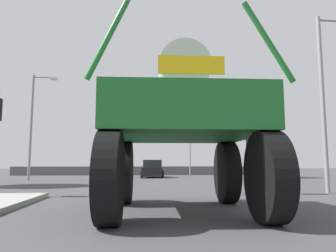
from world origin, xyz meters
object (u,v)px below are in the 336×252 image
Objects in this scene: oversize_sprayer at (181,127)px; streetlight_near_right at (327,91)px; traffic_signal_near_right at (233,122)px; traffic_signal_far_right at (120,143)px; streetlight_far_left at (33,121)px; sedan_ahead at (153,169)px; bare_tree_far_center at (121,138)px; traffic_signal_far_left at (190,144)px; bare_tree_right at (247,125)px; streetlight_far_right at (228,124)px.

oversize_sprayer is 8.47m from streetlight_near_right.
traffic_signal_far_right is (-5.28, 15.96, 0.12)m from traffic_signal_near_right.
streetlight_near_right is 0.97× the size of streetlight_far_left.
bare_tree_far_center reaches higher than sedan_ahead.
traffic_signal_far_right is 7.57m from streetlight_far_left.
traffic_signal_near_right is at bearing -45.79° from streetlight_far_left.
streetlight_far_left is at bearing -161.11° from traffic_signal_far_left.
streetlight_near_right is at bearing -36.54° from streetlight_far_left.
streetlight_near_right is 19.40m from streetlight_far_left.
bare_tree_right reaches higher than bare_tree_far_center.
bare_tree_far_center is (-10.44, 5.58, -0.97)m from streetlight_far_right.
traffic_signal_near_right is 0.96× the size of traffic_signal_far_left.
bare_tree_right is (17.14, 2.42, 0.19)m from streetlight_far_left.
traffic_signal_far_left is 9.49m from bare_tree_far_center.
sedan_ahead is 0.46× the size of streetlight_far_right.
traffic_signal_far_right is (-6.24, 0.00, -0.00)m from traffic_signal_far_left.
traffic_signal_near_right is 15.99m from traffic_signal_far_left.
traffic_signal_far_left is 0.54× the size of streetlight_near_right.
streetlight_far_left reaches higher than oversize_sprayer.
streetlight_near_right is (6.53, -15.51, 3.56)m from sedan_ahead.
streetlight_far_right is at bearing 74.08° from traffic_signal_near_right.
bare_tree_far_center is at bearing 113.23° from streetlight_near_right.
streetlight_far_right is at bearing 7.02° from traffic_signal_far_right.
streetlight_far_left is (-12.37, -4.23, 1.35)m from traffic_signal_far_left.
streetlight_far_right is 11.87m from bare_tree_far_center.
traffic_signal_far_right is 0.69× the size of bare_tree_right.
streetlight_far_left is at bearing 143.46° from streetlight_near_right.
traffic_signal_near_right is at bearing -177.61° from streetlight_near_right.
streetlight_far_right is 1.56× the size of bare_tree_right.
bare_tree_right reaches higher than traffic_signal_far_right.
traffic_signal_far_left reaches higher than traffic_signal_near_right.
traffic_signal_far_left is at bearing -0.00° from traffic_signal_far_right.
streetlight_far_right is at bearing 17.65° from traffic_signal_far_left.
streetlight_near_right is 0.82× the size of streetlight_far_right.
sedan_ahead is 4.03m from traffic_signal_far_left.
streetlight_far_right is at bearing -72.21° from sedan_ahead.
traffic_signal_far_left is (3.68, 20.22, 0.85)m from oversize_sprayer.
oversize_sprayer is 20.39m from bare_tree_right.
sedan_ahead is 9.06m from bare_tree_right.
oversize_sprayer is 1.34× the size of traffic_signal_far_right.
bare_tree_right is at bearing 8.05° from streetlight_far_left.
traffic_signal_far_left is at bearing 86.53° from traffic_signal_near_right.
sedan_ahead is 0.55× the size of streetlight_far_left.
traffic_signal_far_left is at bearing 101.50° from streetlight_near_right.
streetlight_far_right is 3.21m from bare_tree_right.
sedan_ahead is 3.71m from traffic_signal_far_right.
streetlight_far_right is (7.62, 21.47, 2.89)m from oversize_sprayer.
oversize_sprayer is at bearing -61.47° from streetlight_far_left.
bare_tree_far_center is (-0.25, 6.83, 1.07)m from traffic_signal_far_right.
streetlight_far_left is (-8.69, 15.99, 2.20)m from oversize_sprayer.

